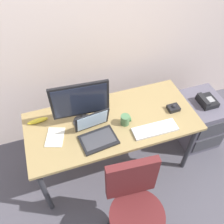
{
  "coord_description": "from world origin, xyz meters",
  "views": [
    {
      "loc": [
        -0.47,
        -1.41,
        2.47
      ],
      "look_at": [
        0.0,
        0.0,
        0.85
      ],
      "focal_mm": 39.42,
      "sensor_mm": 36.0,
      "label": 1
    }
  ],
  "objects_px": {
    "file_cabinet": "(199,120)",
    "office_chair": "(134,212)",
    "monitor_main": "(80,102)",
    "banana": "(38,121)",
    "desk_phone": "(207,101)",
    "keyboard": "(155,129)",
    "trackball_mouse": "(174,108)",
    "laptop": "(96,133)",
    "paper_notepad": "(55,137)",
    "coffee_mug": "(125,120)"
  },
  "relations": [
    {
      "from": "paper_notepad",
      "to": "banana",
      "type": "height_order",
      "value": "banana"
    },
    {
      "from": "monitor_main",
      "to": "file_cabinet",
      "type": "bearing_deg",
      "value": -1.25
    },
    {
      "from": "trackball_mouse",
      "to": "banana",
      "type": "relative_size",
      "value": 0.58
    },
    {
      "from": "desk_phone",
      "to": "banana",
      "type": "height_order",
      "value": "banana"
    },
    {
      "from": "office_chair",
      "to": "banana",
      "type": "xyz_separation_m",
      "value": [
        -0.59,
        0.95,
        0.3
      ]
    },
    {
      "from": "laptop",
      "to": "paper_notepad",
      "type": "bearing_deg",
      "value": 163.4
    },
    {
      "from": "file_cabinet",
      "to": "banana",
      "type": "bearing_deg",
      "value": 174.74
    },
    {
      "from": "laptop",
      "to": "desk_phone",
      "type": "bearing_deg",
      "value": 7.01
    },
    {
      "from": "desk_phone",
      "to": "trackball_mouse",
      "type": "relative_size",
      "value": 1.82
    },
    {
      "from": "file_cabinet",
      "to": "keyboard",
      "type": "relative_size",
      "value": 1.43
    },
    {
      "from": "coffee_mug",
      "to": "keyboard",
      "type": "bearing_deg",
      "value": -35.21
    },
    {
      "from": "keyboard",
      "to": "banana",
      "type": "height_order",
      "value": "banana"
    },
    {
      "from": "file_cabinet",
      "to": "desk_phone",
      "type": "xyz_separation_m",
      "value": [
        -0.01,
        -0.02,
        0.33
      ]
    },
    {
      "from": "trackball_mouse",
      "to": "paper_notepad",
      "type": "xyz_separation_m",
      "value": [
        -1.14,
        0.03,
        -0.02
      ]
    },
    {
      "from": "file_cabinet",
      "to": "laptop",
      "type": "distance_m",
      "value": 1.37
    },
    {
      "from": "office_chair",
      "to": "paper_notepad",
      "type": "xyz_separation_m",
      "value": [
        -0.47,
        0.73,
        0.29
      ]
    },
    {
      "from": "desk_phone",
      "to": "trackball_mouse",
      "type": "bearing_deg",
      "value": -170.52
    },
    {
      "from": "monitor_main",
      "to": "trackball_mouse",
      "type": "distance_m",
      "value": 0.91
    },
    {
      "from": "file_cabinet",
      "to": "office_chair",
      "type": "height_order",
      "value": "office_chair"
    },
    {
      "from": "desk_phone",
      "to": "coffee_mug",
      "type": "distance_m",
      "value": 0.98
    },
    {
      "from": "trackball_mouse",
      "to": "banana",
      "type": "bearing_deg",
      "value": 168.64
    },
    {
      "from": "laptop",
      "to": "paper_notepad",
      "type": "height_order",
      "value": "laptop"
    },
    {
      "from": "office_chair",
      "to": "monitor_main",
      "type": "bearing_deg",
      "value": 103.56
    },
    {
      "from": "keyboard",
      "to": "paper_notepad",
      "type": "distance_m",
      "value": 0.89
    },
    {
      "from": "desk_phone",
      "to": "file_cabinet",
      "type": "bearing_deg",
      "value": 63.22
    },
    {
      "from": "file_cabinet",
      "to": "coffee_mug",
      "type": "distance_m",
      "value": 1.09
    },
    {
      "from": "file_cabinet",
      "to": "paper_notepad",
      "type": "distance_m",
      "value": 1.68
    },
    {
      "from": "file_cabinet",
      "to": "paper_notepad",
      "type": "height_order",
      "value": "paper_notepad"
    },
    {
      "from": "office_chair",
      "to": "keyboard",
      "type": "bearing_deg",
      "value": 53.18
    },
    {
      "from": "keyboard",
      "to": "laptop",
      "type": "bearing_deg",
      "value": 169.38
    },
    {
      "from": "file_cabinet",
      "to": "monitor_main",
      "type": "bearing_deg",
      "value": 178.75
    },
    {
      "from": "desk_phone",
      "to": "trackball_mouse",
      "type": "height_order",
      "value": "trackball_mouse"
    },
    {
      "from": "desk_phone",
      "to": "keyboard",
      "type": "height_order",
      "value": "keyboard"
    },
    {
      "from": "monitor_main",
      "to": "office_chair",
      "type": "bearing_deg",
      "value": -76.44
    },
    {
      "from": "desk_phone",
      "to": "monitor_main",
      "type": "height_order",
      "value": "monitor_main"
    },
    {
      "from": "desk_phone",
      "to": "paper_notepad",
      "type": "distance_m",
      "value": 1.61
    },
    {
      "from": "desk_phone",
      "to": "laptop",
      "type": "relative_size",
      "value": 0.59
    },
    {
      "from": "laptop",
      "to": "paper_notepad",
      "type": "distance_m",
      "value": 0.37
    },
    {
      "from": "file_cabinet",
      "to": "coffee_mug",
      "type": "bearing_deg",
      "value": -173.6
    },
    {
      "from": "monitor_main",
      "to": "banana",
      "type": "distance_m",
      "value": 0.48
    },
    {
      "from": "monitor_main",
      "to": "keyboard",
      "type": "relative_size",
      "value": 1.21
    },
    {
      "from": "banana",
      "to": "monitor_main",
      "type": "bearing_deg",
      "value": -18.28
    },
    {
      "from": "file_cabinet",
      "to": "trackball_mouse",
      "type": "bearing_deg",
      "value": -168.75
    },
    {
      "from": "monitor_main",
      "to": "laptop",
      "type": "xyz_separation_m",
      "value": [
        0.07,
        -0.2,
        -0.2
      ]
    },
    {
      "from": "trackball_mouse",
      "to": "paper_notepad",
      "type": "height_order",
      "value": "trackball_mouse"
    },
    {
      "from": "paper_notepad",
      "to": "banana",
      "type": "bearing_deg",
      "value": 117.82
    },
    {
      "from": "desk_phone",
      "to": "coffee_mug",
      "type": "xyz_separation_m",
      "value": [
        -0.97,
        -0.09,
        0.15
      ]
    },
    {
      "from": "keyboard",
      "to": "banana",
      "type": "xyz_separation_m",
      "value": [
        -0.99,
        0.43,
        0.01
      ]
    },
    {
      "from": "keyboard",
      "to": "paper_notepad",
      "type": "xyz_separation_m",
      "value": [
        -0.87,
        0.2,
        -0.01
      ]
    },
    {
      "from": "file_cabinet",
      "to": "desk_phone",
      "type": "relative_size",
      "value": 2.96
    }
  ]
}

